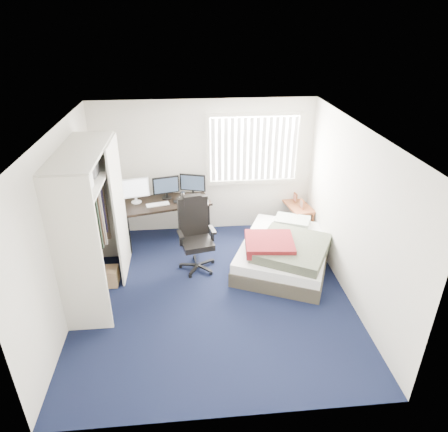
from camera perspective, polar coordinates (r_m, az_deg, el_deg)
ground at (r=6.19m, az=-1.51°, el=-10.94°), size 4.20×4.20×0.00m
room_shell at (r=5.39m, az=-1.71°, el=1.80°), size 4.20×4.20×4.20m
window_assembly at (r=7.35m, az=4.29°, el=9.51°), size 1.72×0.09×1.32m
closet at (r=5.85m, az=-18.42°, el=0.76°), size 0.64×1.84×2.22m
desk at (r=7.29m, az=-8.40°, el=2.35°), size 1.69×1.07×1.23m
office_chair at (r=6.55m, az=-4.04°, el=-3.59°), size 0.69×0.69×1.24m
footstool at (r=7.62m, az=-5.11°, el=-1.23°), size 0.39×0.34×0.27m
nightstand at (r=7.77m, az=10.43°, el=1.21°), size 0.52×0.84×0.72m
bed at (r=6.74m, az=8.69°, el=-4.99°), size 2.02×2.26×0.62m
pine_box at (r=6.55m, az=-16.48°, el=-8.28°), size 0.37×0.28×0.28m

